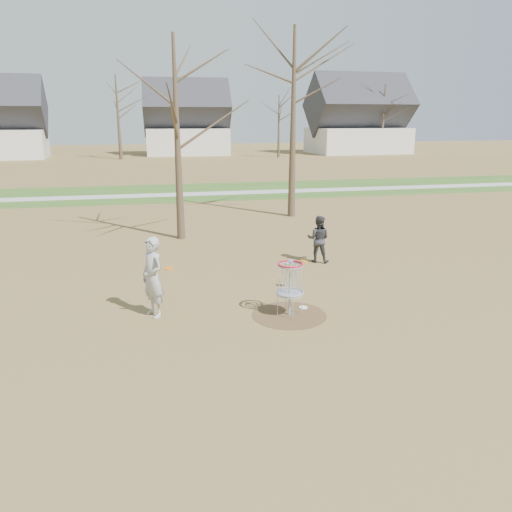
{
  "coord_description": "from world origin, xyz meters",
  "views": [
    {
      "loc": [
        -3.14,
        -10.77,
        4.61
      ],
      "look_at": [
        -0.5,
        1.5,
        1.1
      ],
      "focal_mm": 35.0,
      "sensor_mm": 36.0,
      "label": 1
    }
  ],
  "objects_px": {
    "player_standing": "(153,277)",
    "player_throwing": "(318,239)",
    "disc_grounded": "(303,307)",
    "disc_golf_basket": "(290,279)"
  },
  "relations": [
    {
      "from": "player_standing",
      "to": "player_throwing",
      "type": "xyz_separation_m",
      "value": [
        5.34,
        3.58,
        -0.2
      ]
    },
    {
      "from": "player_throwing",
      "to": "disc_grounded",
      "type": "xyz_separation_m",
      "value": [
        -1.71,
        -3.87,
        -0.75
      ]
    },
    {
      "from": "player_standing",
      "to": "disc_golf_basket",
      "type": "bearing_deg",
      "value": 47.94
    },
    {
      "from": "player_standing",
      "to": "disc_golf_basket",
      "type": "xyz_separation_m",
      "value": [
        3.17,
        -0.65,
        -0.05
      ]
    },
    {
      "from": "player_throwing",
      "to": "disc_grounded",
      "type": "relative_size",
      "value": 7.0
    },
    {
      "from": "disc_golf_basket",
      "to": "disc_grounded",
      "type": "bearing_deg",
      "value": 38.24
    },
    {
      "from": "player_throwing",
      "to": "disc_grounded",
      "type": "bearing_deg",
      "value": 92.6
    },
    {
      "from": "disc_golf_basket",
      "to": "player_standing",
      "type": "bearing_deg",
      "value": 168.35
    },
    {
      "from": "player_standing",
      "to": "disc_golf_basket",
      "type": "relative_size",
      "value": 1.43
    },
    {
      "from": "player_standing",
      "to": "player_throwing",
      "type": "distance_m",
      "value": 6.43
    }
  ]
}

